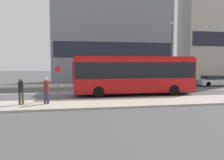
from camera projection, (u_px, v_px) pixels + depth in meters
name	position (u px, v px, depth m)	size (l,w,h in m)	color
ground_plane	(64.00, 93.00, 20.95)	(120.00, 120.00, 0.00)	#4F4F51
sidewalk_near	(61.00, 104.00, 14.81)	(44.00, 3.50, 0.13)	#B2A899
sidewalk_far	(66.00, 86.00, 27.08)	(44.00, 3.50, 0.13)	#B2A899
lane_centerline	(64.00, 93.00, 20.95)	(41.80, 0.16, 0.01)	silver
apartment_block_left_tower	(112.00, 25.00, 32.83)	(17.83, 4.28, 17.20)	gray
apartment_block_right_tower	(223.00, 8.00, 35.93)	(13.72, 4.58, 23.85)	#B7B2A3
city_bus	(134.00, 73.00, 19.53)	(10.73, 2.57, 3.44)	red
parked_car_0	(176.00, 81.00, 26.41)	(4.42, 1.75, 1.38)	navy
parked_car_1	(214.00, 81.00, 27.45)	(4.34, 1.87, 1.28)	silver
pedestrian_near_stop	(21.00, 89.00, 14.33)	(0.35, 0.34, 1.78)	#4C4233
pedestrian_down_pavement	(46.00, 89.00, 14.61)	(0.35, 0.34, 1.77)	#383347
bus_stop_sign	(58.00, 80.00, 15.99)	(0.44, 0.12, 2.57)	#4C4C51
street_lamp	(172.00, 47.00, 27.78)	(0.36, 0.36, 7.87)	#4C4C51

